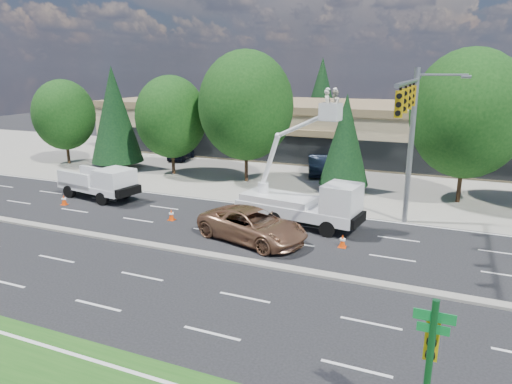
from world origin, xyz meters
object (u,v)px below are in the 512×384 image
at_px(signal_mast, 410,125).
at_px(utility_pickup, 101,186).
at_px(street_sign_pole, 430,359).
at_px(bucket_truck, 307,198).
at_px(minivan, 252,225).

relative_size(signal_mast, utility_pickup, 1.61).
distance_m(signal_mast, utility_pickup, 20.93).
relative_size(street_sign_pole, bucket_truck, 0.50).
bearing_deg(utility_pickup, signal_mast, 12.47).
xyz_separation_m(utility_pickup, minivan, (13.02, -3.32, -0.09)).
height_order(utility_pickup, minivan, utility_pickup).
bearing_deg(minivan, signal_mast, -43.42).
bearing_deg(utility_pickup, street_sign_pole, -23.27).
height_order(street_sign_pole, utility_pickup, street_sign_pole).
distance_m(street_sign_pole, utility_pickup, 26.61).
distance_m(signal_mast, street_sign_pole, 15.99).
distance_m(street_sign_pole, minivan, 14.60).
height_order(signal_mast, minivan, signal_mast).
height_order(signal_mast, utility_pickup, signal_mast).
relative_size(street_sign_pole, minivan, 0.65).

